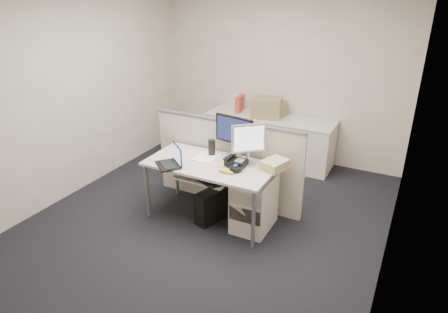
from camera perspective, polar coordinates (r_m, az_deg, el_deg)
The scene contains 28 objects.
floor at distance 5.00m, azimuth -1.86°, elevation -8.67°, with size 4.00×4.50×0.01m, color black.
wall_back at distance 6.42m, azimuth 7.92°, elevation 11.57°, with size 4.00×0.02×2.70m, color beige.
wall_front at distance 2.84m, azimuth -24.86°, elevation -6.33°, with size 4.00×0.02×2.70m, color beige.
wall_left at distance 5.65m, azimuth -20.33°, elevation 8.69°, with size 0.02×4.50×2.70m, color beige.
wall_right at distance 3.91m, azimuth 24.43°, elevation 1.78°, with size 0.02×4.50×2.70m, color beige.
desk at distance 4.68m, azimuth -1.97°, elevation -1.72°, with size 1.50×0.75×0.73m.
keyboard_tray at distance 4.56m, azimuth -3.06°, elevation -3.09°, with size 0.62×0.32×0.02m, color #B4B2A8.
drawer_pedestal at distance 4.66m, azimuth 4.35°, elevation -6.58°, with size 0.40×0.55×0.65m, color #BEB5A6.
cubicle_partition at distance 5.08m, azimuth 0.48°, elevation -0.98°, with size 2.00×0.06×1.10m, color beige.
back_counter at distance 6.42m, azimuth 6.46°, elevation 2.39°, with size 2.00×0.60×0.72m, color #BEB5A6.
monitor_main at distance 4.75m, azimuth 1.43°, elevation 2.86°, with size 0.50×0.19×0.50m, color black.
monitor_small at distance 4.54m, azimuth 3.50°, elevation 1.66°, with size 0.39×0.20×0.48m, color #B7B7BC.
laptop at distance 4.58m, azimuth -8.07°, elevation -0.00°, with size 0.31×0.23×0.23m, color black.
trackball at distance 4.45m, azimuth 1.64°, elevation -1.77°, with size 0.14×0.14×0.05m, color black.
desk_phone at distance 4.58m, azimuth 1.79°, elevation -0.92°, with size 0.23×0.19×0.07m, color black.
paper_stack at distance 4.80m, azimuth -2.54°, elevation -0.12°, with size 0.24×0.31×0.01m, color white.
sticky_pad at distance 4.57m, azimuth -0.01°, elevation -1.36°, with size 0.08×0.08×0.01m, color gold.
travel_mug at distance 4.84m, azimuth -1.77°, elevation 1.19°, with size 0.09×0.09×0.18m, color black.
banana at distance 4.40m, azimuth 0.26°, elevation -2.16°, with size 0.19×0.05×0.04m, color yellow.
cellphone at distance 4.77m, azimuth 0.23°, elevation -0.26°, with size 0.05×0.09×0.01m, color black.
manila_folders at distance 4.52m, azimuth 7.25°, elevation -1.16°, with size 0.23×0.29×0.11m, color #CBB97F.
keyboard at distance 4.49m, azimuth -2.77°, elevation -3.15°, with size 0.48×0.17×0.03m, color black.
pc_tower_desk at distance 4.84m, azimuth -1.73°, elevation -7.01°, with size 0.17×0.43×0.40m, color black.
pc_tower_spare_dark at distance 6.83m, azimuth -5.94°, elevation 2.47°, with size 0.19×0.46×0.43m, color black.
pc_tower_spare_silver at distance 7.08m, azimuth -3.16°, elevation 3.19°, with size 0.17×0.43×0.40m, color #B7B7BC.
cardboard_box_left at distance 6.23m, azimuth 6.12°, elevation 6.85°, with size 0.43×0.33×0.33m, color #8B7050.
cardboard_box_right at distance 6.36m, azimuth 7.05°, elevation 6.85°, with size 0.36×0.28×0.26m, color #8B7050.
red_binder at distance 6.50m, azimuth 2.28°, elevation 7.47°, with size 0.07×0.30×0.28m, color #B3332C.
Camera 1 is at (2.07, -3.69, 2.66)m, focal length 32.00 mm.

